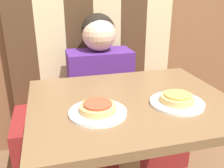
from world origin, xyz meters
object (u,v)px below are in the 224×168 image
pizza_left (98,107)px  pizza_right (177,98)px  plate_right (177,103)px  person (99,64)px  plate_left (98,112)px

pizza_left → pizza_right: 0.33m
plate_right → person: bearing=102.6°
plate_left → plate_right: (0.33, 0.00, 0.00)m
plate_right → pizza_left: bearing=180.0°
plate_right → pizza_left: size_ratio=1.60×
person → pizza_right: person is taller
person → plate_left: bearing=-102.6°
plate_left → pizza_left: bearing=0.0°
pizza_left → pizza_right: size_ratio=1.00×
person → pizza_right: size_ratio=4.64×
plate_right → plate_left: bearing=180.0°
plate_left → pizza_left: (0.00, 0.00, 0.02)m
person → plate_left: person is taller
pizza_left → pizza_right: bearing=0.0°
person → plate_right: (0.16, -0.73, 0.03)m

